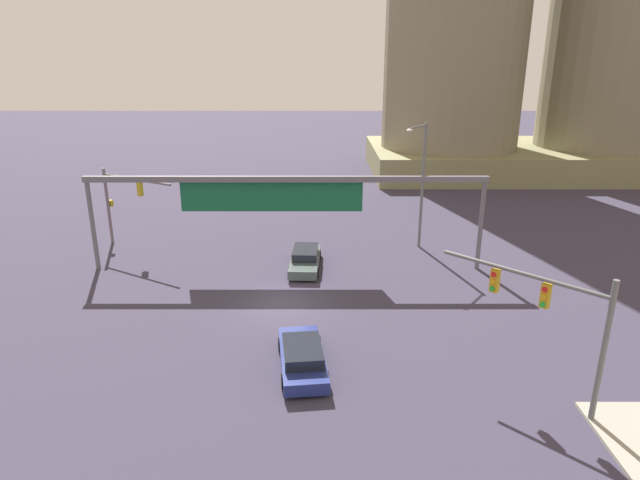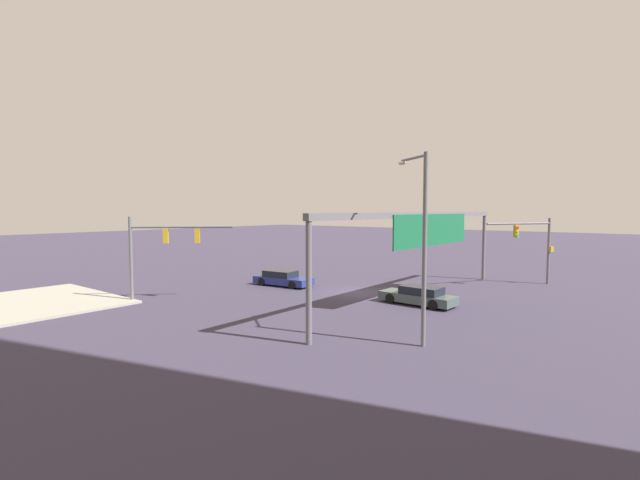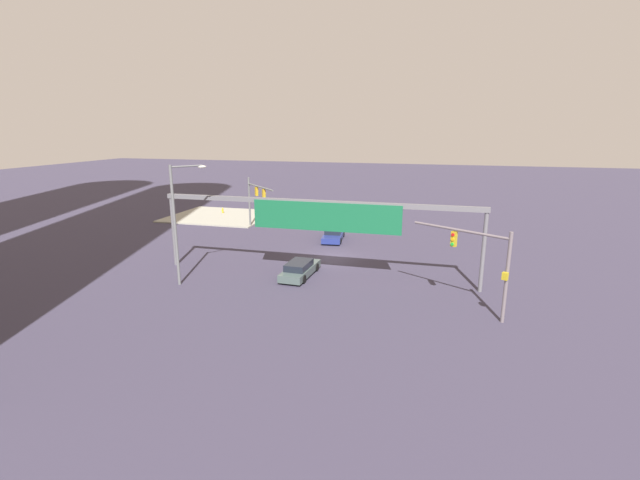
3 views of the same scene
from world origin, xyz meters
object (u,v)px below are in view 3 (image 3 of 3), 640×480
(sedan_car_approaching, at_px, (300,269))
(fire_hydrant_on_curb, at_px, (223,210))
(traffic_signal_opposite_side, at_px, (255,195))
(traffic_signal_near_corner, at_px, (482,256))
(streetlamp_curved_arm, at_px, (178,217))
(sedan_car_waiting_far, at_px, (334,234))

(sedan_car_approaching, bearing_deg, fire_hydrant_on_curb, 41.85)
(traffic_signal_opposite_side, bearing_deg, traffic_signal_near_corner, 5.87)
(traffic_signal_opposite_side, height_order, streetlamp_curved_arm, streetlamp_curved_arm)
(traffic_signal_opposite_side, xyz_separation_m, streetlamp_curved_arm, (-1.84, 17.82, 1.12))
(traffic_signal_near_corner, distance_m, streetlamp_curved_arm, 20.34)
(sedan_car_waiting_far, height_order, fire_hydrant_on_curb, sedan_car_waiting_far)
(streetlamp_curved_arm, xyz_separation_m, sedan_car_approaching, (-7.71, -3.79, -4.40))
(traffic_signal_near_corner, xyz_separation_m, fire_hydrant_on_curb, (30.07, -25.45, -3.21))
(traffic_signal_opposite_side, height_order, fire_hydrant_on_curb, traffic_signal_opposite_side)
(traffic_signal_opposite_side, relative_size, streetlamp_curved_arm, 0.66)
(streetlamp_curved_arm, xyz_separation_m, fire_hydrant_on_curb, (9.77, -25.22, -4.49))
(streetlamp_curved_arm, distance_m, sedan_car_approaching, 9.65)
(sedan_car_approaching, relative_size, fire_hydrant_on_curb, 6.96)
(sedan_car_approaching, relative_size, sedan_car_waiting_far, 0.99)
(fire_hydrant_on_curb, bearing_deg, sedan_car_approaching, 129.19)
(sedan_car_waiting_far, bearing_deg, traffic_signal_near_corner, 32.50)
(streetlamp_curved_arm, height_order, sedan_car_waiting_far, streetlamp_curved_arm)
(traffic_signal_opposite_side, bearing_deg, streetlamp_curved_arm, -39.06)
(streetlamp_curved_arm, bearing_deg, fire_hydrant_on_curb, 57.23)
(sedan_car_waiting_far, relative_size, fire_hydrant_on_curb, 7.04)
(traffic_signal_near_corner, distance_m, fire_hydrant_on_curb, 39.53)
(streetlamp_curved_arm, bearing_deg, sedan_car_waiting_far, 10.17)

